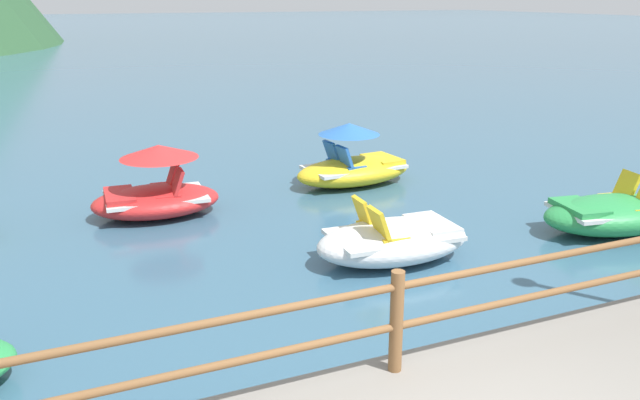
# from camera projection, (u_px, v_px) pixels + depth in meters

# --- Properties ---
(ground_plane) EXTENTS (200.00, 200.00, 0.00)m
(ground_plane) POSITION_uv_depth(u_px,v_px,m) (77.00, 57.00, 39.64)
(ground_plane) COLOR #38607A
(dock_railing) EXTENTS (23.92, 0.12, 0.95)m
(dock_railing) POSITION_uv_depth(u_px,v_px,m) (397.00, 311.00, 5.69)
(dock_railing) COLOR brown
(dock_railing) RESTS_ON promenade_dock
(pedal_boat_1) EXTENTS (2.19, 1.48, 1.21)m
(pedal_boat_1) POSITION_uv_depth(u_px,v_px,m) (156.00, 191.00, 11.10)
(pedal_boat_1) COLOR red
(pedal_boat_1) RESTS_ON ground
(pedal_boat_2) EXTENTS (2.30, 1.35, 0.89)m
(pedal_boat_2) POSITION_uv_depth(u_px,v_px,m) (394.00, 240.00, 9.23)
(pedal_boat_2) COLOR white
(pedal_boat_2) RESTS_ON ground
(pedal_boat_5) EXTENTS (2.55, 1.47, 1.23)m
(pedal_boat_5) POSITION_uv_depth(u_px,v_px,m) (354.00, 164.00, 12.95)
(pedal_boat_5) COLOR yellow
(pedal_boat_5) RESTS_ON ground
(pedal_boat_6) EXTENTS (2.58, 1.63, 0.90)m
(pedal_boat_6) POSITION_uv_depth(u_px,v_px,m) (614.00, 214.00, 10.34)
(pedal_boat_6) COLOR green
(pedal_boat_6) RESTS_ON ground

